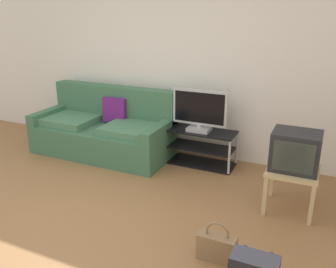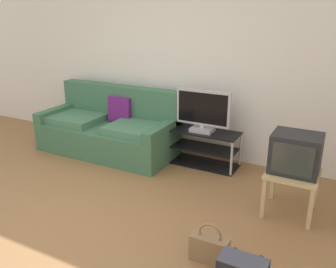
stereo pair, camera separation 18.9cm
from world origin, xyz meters
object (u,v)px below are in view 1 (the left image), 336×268
object	(u,v)px
side_table	(292,176)
tv_stand	(199,147)
flat_tv	(200,111)
couch	(105,130)
handbag	(217,246)
crt_tv	(296,151)

from	to	relation	value
side_table	tv_stand	bearing A→B (deg)	150.45
tv_stand	flat_tv	world-z (taller)	flat_tv
couch	side_table	world-z (taller)	couch
handbag	crt_tv	bearing A→B (deg)	67.90
side_table	handbag	world-z (taller)	side_table
tv_stand	flat_tv	xyz separation A→B (m)	(0.00, -0.02, 0.50)
couch	flat_tv	world-z (taller)	flat_tv
crt_tv	handbag	bearing A→B (deg)	-112.10
side_table	handbag	xyz separation A→B (m)	(-0.45, -1.08, -0.25)
couch	crt_tv	distance (m)	2.70
couch	side_table	xyz separation A→B (m)	(2.63, -0.54, 0.05)
crt_tv	handbag	distance (m)	1.29
tv_stand	handbag	world-z (taller)	tv_stand
couch	side_table	size ratio (longest dim) A/B	3.95
couch	crt_tv	world-z (taller)	couch
handbag	tv_stand	bearing A→B (deg)	114.35
tv_stand	flat_tv	distance (m)	0.50
flat_tv	handbag	xyz separation A→B (m)	(0.81, -1.77, -0.61)
couch	tv_stand	xyz separation A→B (m)	(1.37, 0.17, -0.10)
crt_tv	handbag	size ratio (longest dim) A/B	1.30
side_table	crt_tv	world-z (taller)	crt_tv
tv_stand	crt_tv	bearing A→B (deg)	-28.98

